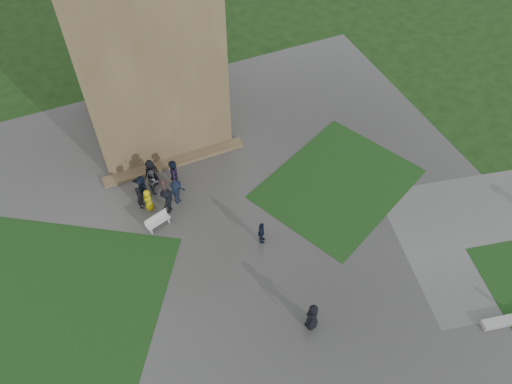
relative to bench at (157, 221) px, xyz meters
name	(u,v)px	position (x,y,z in m)	size (l,w,h in m)	color
ground	(239,303)	(2.34, -6.31, -0.45)	(120.00, 120.00, 0.00)	black
plaza	(225,272)	(2.34, -4.31, -0.44)	(34.00, 34.00, 0.02)	#363634
lawn_inset_left	(54,298)	(-6.16, -2.31, -0.42)	(11.00, 9.00, 0.01)	black
lawn_inset_right	(338,184)	(10.84, -1.31, -0.42)	(9.00, 7.00, 0.01)	black
tower_plinth	(175,162)	(2.34, 4.29, -0.32)	(9.00, 0.80, 0.22)	brown
bench	(157,221)	(0.00, 0.00, 0.00)	(1.50, 0.86, 0.83)	beige
visitor_cluster	(162,185)	(0.91, 1.88, 0.68)	(3.06, 3.55, 2.62)	black
pedestrian_mid	(261,233)	(4.89, -3.30, 0.35)	(0.91, 0.52, 1.56)	black
pedestrian_near	(312,316)	(5.10, -8.77, 0.46)	(0.87, 0.59, 1.78)	black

